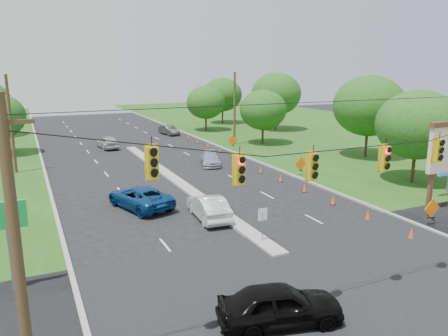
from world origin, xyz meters
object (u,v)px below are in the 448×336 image
white_sedan (208,207)px  black_sedan (280,305)px  pylon_sign (446,152)px  blue_pickup (140,197)px

white_sedan → black_sedan: bearing=84.4°
pylon_sign → black_sedan: 19.33m
pylon_sign → blue_pickup: (-18.91, 8.90, -3.22)m
black_sedan → pylon_sign: bearing=-53.9°
pylon_sign → white_sedan: pylon_sign is taller
pylon_sign → black_sedan: pylon_sign is taller
pylon_sign → blue_pickup: size_ratio=1.10×
black_sedan → blue_pickup: size_ratio=0.86×
blue_pickup → black_sedan: bearing=76.8°
black_sedan → blue_pickup: black_sedan is taller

